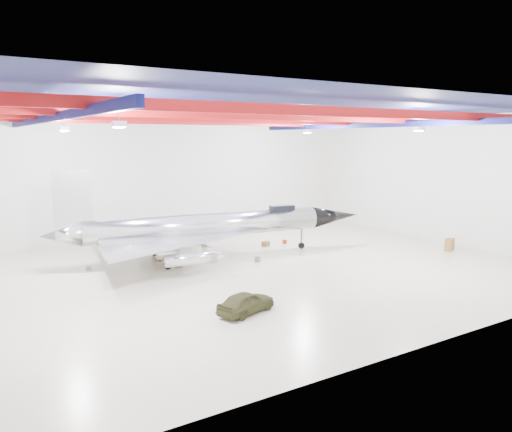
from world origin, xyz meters
TOP-DOWN VIEW (x-y plane):
  - floor at (0.00, 0.00)m, footprint 40.00×40.00m
  - wall_back at (0.00, 15.00)m, footprint 40.00×0.00m
  - wall_right at (20.00, 0.00)m, footprint 0.00×30.00m
  - ceiling at (0.00, 0.00)m, footprint 40.00×40.00m
  - ceiling_structure at (0.00, 0.00)m, footprint 39.50×29.50m
  - jet_aircraft at (-0.29, 4.99)m, footprint 25.36×16.56m
  - jeep at (-4.05, -7.19)m, footprint 3.70×2.34m
  - desk at (17.68, -3.25)m, footprint 1.18×0.88m
  - crate_ply at (-3.26, 3.53)m, footprint 0.55×0.48m
  - toolbox_red at (-2.30, 6.79)m, footprint 0.60×0.55m
  - engine_drum at (2.39, 1.90)m, footprint 0.44×0.44m
  - parts_bin at (5.80, 6.06)m, footprint 0.73×0.67m
  - crate_small at (-8.93, 6.02)m, footprint 0.42×0.35m
  - tool_chest at (7.75, 6.02)m, footprint 0.42×0.42m
  - oil_barrel at (-3.78, 5.79)m, footprint 0.54×0.47m
  - spares_box at (0.15, 8.57)m, footprint 0.56×0.56m

SIDE VIEW (x-z plane):
  - floor at x=0.00m, z-range 0.00..0.00m
  - crate_small at x=-8.93m, z-range 0.00..0.26m
  - oil_barrel at x=-3.78m, z-range 0.00..0.33m
  - crate_ply at x=-3.26m, z-range 0.00..0.33m
  - toolbox_red at x=-2.30m, z-range 0.00..0.34m
  - tool_chest at x=7.75m, z-range 0.00..0.35m
  - engine_drum at x=2.39m, z-range 0.00..0.37m
  - spares_box at x=0.15m, z-range 0.00..0.40m
  - parts_bin at x=5.80m, z-range 0.00..0.42m
  - desk at x=17.68m, z-range 0.00..0.97m
  - jeep at x=-4.05m, z-range 0.00..1.17m
  - jet_aircraft at x=-0.29m, z-range -1.19..5.74m
  - wall_back at x=0.00m, z-range -14.50..25.50m
  - wall_right at x=20.00m, z-range -9.50..20.50m
  - ceiling_structure at x=0.00m, z-range 9.79..10.86m
  - ceiling at x=0.00m, z-range 11.00..11.00m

